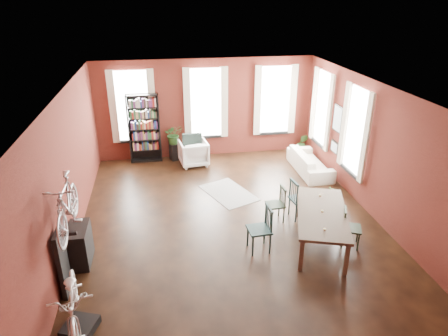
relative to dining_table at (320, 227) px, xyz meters
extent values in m
plane|color=black|center=(-1.79, 1.06, -0.38)|extent=(9.00, 9.00, 0.00)
cube|color=silver|center=(-1.79, 1.06, 2.82)|extent=(7.00, 9.00, 0.04)
cube|color=#491612|center=(-1.79, 5.56, 1.22)|extent=(7.00, 0.04, 3.20)
cube|color=#491612|center=(-1.79, -3.44, 1.22)|extent=(7.00, 0.04, 3.20)
cube|color=#491612|center=(-5.29, 1.06, 1.22)|extent=(0.04, 9.00, 3.20)
cube|color=#491612|center=(1.71, 1.06, 1.22)|extent=(0.04, 9.00, 3.20)
cube|color=white|center=(-4.09, 5.53, 1.42)|extent=(1.00, 0.04, 2.20)
cube|color=beige|center=(-4.09, 5.46, 1.42)|extent=(1.40, 0.06, 2.30)
cube|color=white|center=(-1.79, 5.53, 1.42)|extent=(1.00, 0.04, 2.20)
cube|color=beige|center=(-1.79, 5.46, 1.42)|extent=(1.40, 0.06, 2.30)
cube|color=white|center=(0.51, 5.53, 1.42)|extent=(1.00, 0.04, 2.20)
cube|color=beige|center=(0.51, 5.46, 1.42)|extent=(1.40, 0.06, 2.30)
cube|color=white|center=(1.68, 2.06, 1.42)|extent=(0.04, 1.00, 2.20)
cube|color=beige|center=(1.61, 2.06, 1.42)|extent=(0.06, 1.40, 2.30)
cube|color=white|center=(1.68, 4.26, 1.42)|extent=(0.04, 1.00, 2.20)
cube|color=beige|center=(1.61, 4.26, 1.42)|extent=(0.06, 1.40, 2.30)
cube|color=black|center=(1.67, 3.16, 1.42)|extent=(0.04, 0.55, 0.75)
cube|color=black|center=(1.67, 3.16, 0.57)|extent=(0.04, 0.45, 0.35)
cube|color=#47382A|center=(0.00, 0.00, 0.00)|extent=(1.69, 2.46, 0.77)
cube|color=#163231|center=(-1.39, -0.05, 0.12)|extent=(0.49, 0.49, 1.01)
cube|color=black|center=(-0.71, 1.06, 0.05)|extent=(0.43, 0.43, 0.87)
cube|color=#1E2F1C|center=(0.61, -0.22, 0.05)|extent=(0.53, 0.53, 0.88)
cube|color=#1A3739|center=(-0.08, 1.10, 0.12)|extent=(0.52, 0.52, 1.00)
cube|color=black|center=(-3.79, 5.36, 0.72)|extent=(1.00, 0.32, 2.20)
imported|color=silver|center=(-2.31, 4.78, 0.05)|extent=(0.94, 0.89, 0.88)
imported|color=beige|center=(1.16, 3.66, 0.02)|extent=(0.61, 2.08, 0.81)
cube|color=black|center=(-1.56, 2.64, -0.38)|extent=(1.56, 1.89, 0.01)
cube|color=black|center=(-4.82, -1.73, -0.31)|extent=(0.64, 0.64, 0.14)
cube|color=black|center=(-5.19, -0.74, 0.27)|extent=(0.16, 0.60, 1.30)
cube|color=black|center=(-5.07, 0.16, 0.02)|extent=(0.40, 0.80, 0.80)
cube|color=black|center=(-2.87, 5.28, -0.11)|extent=(0.35, 0.35, 0.55)
imported|color=#2A5823|center=(1.48, 5.23, -0.24)|extent=(0.60, 0.74, 0.29)
imported|color=#325823|center=(0.97, 1.66, -0.31)|extent=(0.37, 0.49, 0.16)
imported|color=beige|center=(-4.84, -1.76, 0.65)|extent=(0.79, 1.04, 1.79)
imported|color=#A5A8AD|center=(-4.94, -0.74, 1.75)|extent=(0.47, 1.00, 1.66)
imported|color=#234F1F|center=(-2.88, 5.31, 0.42)|extent=(0.64, 0.70, 0.50)
camera|label=1|loc=(-3.32, -6.96, 4.72)|focal=32.00mm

